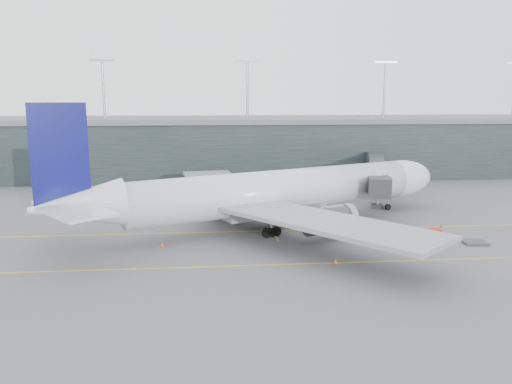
{
  "coord_description": "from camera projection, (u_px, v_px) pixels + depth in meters",
  "views": [
    {
      "loc": [
        -4.53,
        -77.95,
        19.95
      ],
      "look_at": [
        2.32,
        -4.0,
        6.13
      ],
      "focal_mm": 35.0,
      "sensor_mm": 36.0,
      "label": 1
    }
  ],
  "objects": [
    {
      "name": "uld_b",
      "position": [
        219.0,
        206.0,
        90.77
      ],
      "size": [
        2.1,
        1.82,
        1.66
      ],
      "rotation": [
        0.0,
        0.0,
        0.22
      ],
      "color": "#3C3C41",
      "rests_on": "ground"
    },
    {
      "name": "baggage_dolly",
      "position": [
        475.0,
        242.0,
        69.94
      ],
      "size": [
        3.4,
        2.82,
        0.32
      ],
      "primitive_type": "cube",
      "rotation": [
        0.0,
        0.0,
        -0.08
      ],
      "color": "#343439",
      "rests_on": "ground"
    },
    {
      "name": "cone_wing_port",
      "position": [
        277.0,
        208.0,
        91.43
      ],
      "size": [
        0.39,
        0.39,
        0.62
      ],
      "primitive_type": "cone",
      "color": "red",
      "rests_on": "ground"
    },
    {
      "name": "cone_nose",
      "position": [
        441.0,
        225.0,
        78.77
      ],
      "size": [
        0.44,
        0.44,
        0.7
      ],
      "primitive_type": "cone",
      "color": "red",
      "rests_on": "ground"
    },
    {
      "name": "terminal",
      "position": [
        227.0,
        145.0,
        135.75
      ],
      "size": [
        240.0,
        36.0,
        29.0
      ],
      "color": "black",
      "rests_on": "ground"
    },
    {
      "name": "cone_wing_stbd",
      "position": [
        336.0,
        261.0,
        61.57
      ],
      "size": [
        0.41,
        0.41,
        0.65
      ],
      "primitive_type": "cone",
      "color": "orange",
      "rests_on": "ground"
    },
    {
      "name": "uld_a",
      "position": [
        205.0,
        208.0,
        88.9
      ],
      "size": [
        2.13,
        1.83,
        1.72
      ],
      "rotation": [
        0.0,
        0.0,
        -0.18
      ],
      "color": "#3C3C41",
      "rests_on": "ground"
    },
    {
      "name": "taxiline_b",
      "position": [
        249.0,
        265.0,
        60.79
      ],
      "size": [
        160.0,
        0.25,
        0.02
      ],
      "primitive_type": "cube",
      "color": "gold",
      "rests_on": "ground"
    },
    {
      "name": "gse_cart",
      "position": [
        434.0,
        233.0,
        72.61
      ],
      "size": [
        2.26,
        1.74,
        1.36
      ],
      "rotation": [
        0.0,
        0.0,
        0.26
      ],
      "color": "#B31F0C",
      "rests_on": "ground"
    },
    {
      "name": "ground",
      "position": [
        239.0,
        225.0,
        80.37
      ],
      "size": [
        320.0,
        320.0,
        0.0
      ],
      "primitive_type": "plane",
      "color": "#56565A",
      "rests_on": "ground"
    },
    {
      "name": "cone_tail",
      "position": [
        162.0,
        244.0,
        68.69
      ],
      "size": [
        0.48,
        0.48,
        0.77
      ],
      "primitive_type": "cone",
      "color": "#F14A0D",
      "rests_on": "ground"
    },
    {
      "name": "main_aircraft",
      "position": [
        276.0,
        192.0,
        78.74
      ],
      "size": [
        66.63,
        61.41,
        19.59
      ],
      "rotation": [
        0.0,
        0.0,
        0.42
      ],
      "color": "silver",
      "rests_on": "ground"
    },
    {
      "name": "taxiline_a",
      "position": [
        241.0,
        231.0,
        76.45
      ],
      "size": [
        160.0,
        0.25,
        0.02
      ],
      "primitive_type": "cube",
      "color": "gold",
      "rests_on": "ground"
    },
    {
      "name": "uld_c",
      "position": [
        235.0,
        206.0,
        90.16
      ],
      "size": [
        2.2,
        1.89,
        1.79
      ],
      "rotation": [
        0.0,
        0.0,
        -0.17
      ],
      "color": "#3C3C41",
      "rests_on": "ground"
    },
    {
      "name": "jet_bridge",
      "position": [
        368.0,
        168.0,
        106.64
      ],
      "size": [
        18.1,
        47.47,
        7.43
      ],
      "rotation": [
        0.0,
        0.0,
        -0.31
      ],
      "color": "#2C2C31",
      "rests_on": "ground"
    },
    {
      "name": "taxiline_lead_main",
      "position": [
        258.0,
        200.0,
        100.4
      ],
      "size": [
        0.25,
        60.0,
        0.02
      ],
      "primitive_type": "cube",
      "color": "gold",
      "rests_on": "ground"
    }
  ]
}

